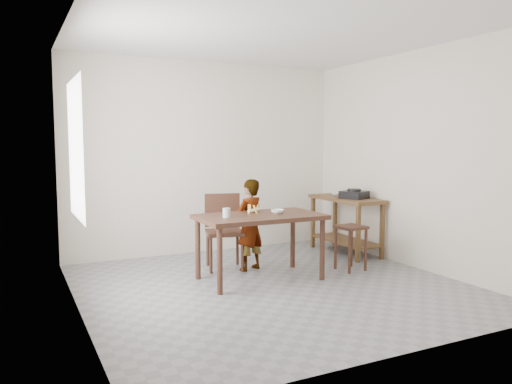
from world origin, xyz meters
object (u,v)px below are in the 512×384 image
prep_counter (346,225)px  stool (351,248)px  dining_table (260,247)px  child (250,225)px  dining_chair (225,232)px

prep_counter → stool: 0.98m
prep_counter → stool: bearing=-122.9°
dining_table → prep_counter: bearing=22.1°
child → dining_table: bearing=58.8°
child → dining_chair: size_ratio=1.22×
dining_table → dining_chair: 0.66m
prep_counter → dining_chair: (-1.89, -0.07, 0.06)m
dining_table → child: bearing=79.3°
prep_counter → dining_chair: bearing=-177.9°
dining_chair → prep_counter: bearing=17.3°
dining_table → stool: dining_table is taller
dining_table → stool: size_ratio=2.53×
child → dining_chair: bearing=-56.1°
child → stool: (1.11, -0.56, -0.28)m
stool → child: bearing=153.2°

